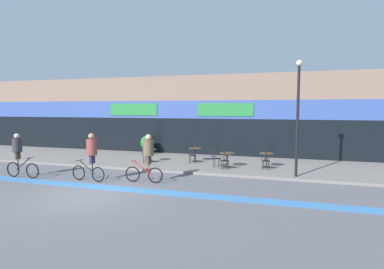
{
  "coord_description": "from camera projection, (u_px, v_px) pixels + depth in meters",
  "views": [
    {
      "loc": [
        6.83,
        -9.2,
        3.21
      ],
      "look_at": [
        1.9,
        7.2,
        1.7
      ],
      "focal_mm": 28.0,
      "sensor_mm": 36.0,
      "label": 1
    }
  ],
  "objects": [
    {
      "name": "cafe_chair_1_near",
      "position": [
        192.0,
        154.0,
        16.82
      ],
      "size": [
        0.43,
        0.59,
        0.9
      ],
      "rotation": [
        0.0,
        0.0,
        1.65
      ],
      "color": "black",
      "rests_on": "sidewalk_slab"
    },
    {
      "name": "bistro_table_1",
      "position": [
        195.0,
        152.0,
        17.41
      ],
      "size": [
        0.75,
        0.75,
        0.78
      ],
      "color": "black",
      "rests_on": "sidewalk_slab"
    },
    {
      "name": "ground_plane",
      "position": [
        87.0,
        196.0,
        11.02
      ],
      "size": [
        120.0,
        120.0,
        0.0
      ],
      "primitive_type": "plane",
      "color": "#5B5B60"
    },
    {
      "name": "lamp_post",
      "position": [
        298.0,
        110.0,
        13.3
      ],
      "size": [
        0.26,
        0.26,
        5.2
      ],
      "color": "black",
      "rests_on": "sidewalk_slab"
    },
    {
      "name": "bistro_table_0",
      "position": [
        151.0,
        153.0,
        17.4
      ],
      "size": [
        0.67,
        0.67,
        0.7
      ],
      "color": "black",
      "rests_on": "sidewalk_slab"
    },
    {
      "name": "cafe_chair_0_near",
      "position": [
        146.0,
        154.0,
        16.8
      ],
      "size": [
        0.4,
        0.58,
        0.9
      ],
      "rotation": [
        0.0,
        0.0,
        1.58
      ],
      "color": "black",
      "rests_on": "sidewalk_slab"
    },
    {
      "name": "cyclist_0",
      "position": [
        19.0,
        153.0,
        13.81
      ],
      "size": [
        1.82,
        0.48,
        2.05
      ],
      "rotation": [
        0.0,
        0.0,
        0.01
      ],
      "color": "black",
      "rests_on": "ground"
    },
    {
      "name": "cyclist_2",
      "position": [
        91.0,
        153.0,
        13.05
      ],
      "size": [
        1.7,
        0.51,
        2.13
      ],
      "rotation": [
        0.0,
        0.0,
        3.09
      ],
      "color": "black",
      "rests_on": "ground"
    },
    {
      "name": "storefront_facade",
      "position": [
        186.0,
        115.0,
        22.19
      ],
      "size": [
        40.0,
        4.06,
        5.39
      ],
      "color": "#7F6656",
      "rests_on": "ground"
    },
    {
      "name": "cafe_chair_3_near",
      "position": [
        266.0,
        159.0,
        15.06
      ],
      "size": [
        0.45,
        0.6,
        0.9
      ],
      "rotation": [
        0.0,
        0.0,
        1.44
      ],
      "color": "black",
      "rests_on": "sidewalk_slab"
    },
    {
      "name": "planter_pot",
      "position": [
        147.0,
        144.0,
        20.13
      ],
      "size": [
        0.81,
        0.81,
        1.25
      ],
      "color": "#4C4C51",
      "rests_on": "sidewalk_slab"
    },
    {
      "name": "cyclist_1",
      "position": [
        147.0,
        155.0,
        12.82
      ],
      "size": [
        1.74,
        0.51,
        2.1
      ],
      "rotation": [
        0.0,
        0.0,
        3.2
      ],
      "color": "black",
      "rests_on": "ground"
    },
    {
      "name": "bike_lane_stripe",
      "position": [
        105.0,
        187.0,
        12.16
      ],
      "size": [
        36.0,
        0.7,
        0.01
      ],
      "primitive_type": "cube",
      "color": "#3D7AB7",
      "rests_on": "ground"
    },
    {
      "name": "bistro_table_2",
      "position": [
        227.0,
        157.0,
        15.69
      ],
      "size": [
        0.77,
        0.77,
        0.76
      ],
      "color": "black",
      "rests_on": "sidewalk_slab"
    },
    {
      "name": "bistro_table_3",
      "position": [
        266.0,
        157.0,
        15.65
      ],
      "size": [
        0.73,
        0.73,
        0.75
      ],
      "color": "black",
      "rests_on": "sidewalk_slab"
    },
    {
      "name": "sidewalk_slab",
      "position": [
        162.0,
        161.0,
        17.93
      ],
      "size": [
        40.0,
        5.5,
        0.12
      ],
      "primitive_type": "cube",
      "color": "slate",
      "rests_on": "ground"
    },
    {
      "name": "cafe_chair_2_side",
      "position": [
        215.0,
        157.0,
        15.88
      ],
      "size": [
        0.59,
        0.44,
        0.9
      ],
      "rotation": [
        0.0,
        0.0,
        -0.09
      ],
      "color": "black",
      "rests_on": "sidewalk_slab"
    },
    {
      "name": "cafe_chair_2_near",
      "position": [
        225.0,
        159.0,
        15.09
      ],
      "size": [
        0.41,
        0.58,
        0.9
      ],
      "rotation": [
        0.0,
        0.0,
        1.54
      ],
      "color": "black",
      "rests_on": "sidewalk_slab"
    }
  ]
}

